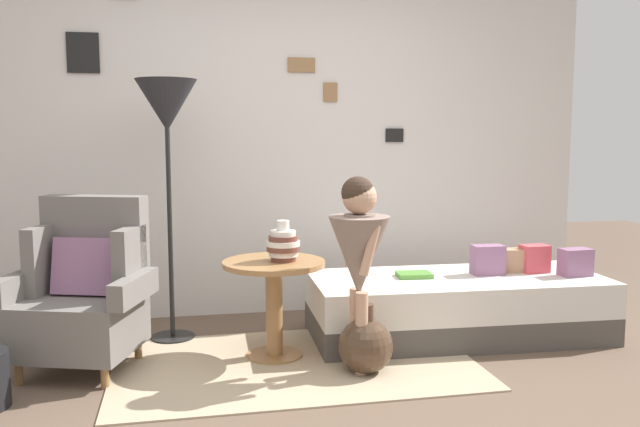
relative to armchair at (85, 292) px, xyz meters
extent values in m
plane|color=brown|center=(1.21, -0.94, -0.44)|extent=(12.00, 12.00, 0.00)
cube|color=silver|center=(1.21, 1.01, 0.86)|extent=(4.80, 0.10, 2.60)
cube|color=olive|center=(1.63, 0.96, 1.19)|extent=(0.10, 0.02, 0.14)
cube|color=silver|center=(1.63, 0.95, 1.19)|extent=(0.08, 0.01, 0.11)
cube|color=olive|center=(1.42, 0.96, 1.38)|extent=(0.20, 0.02, 0.10)
cube|color=slate|center=(1.42, 0.95, 1.38)|extent=(0.15, 0.01, 0.08)
cube|color=black|center=(-0.08, 0.96, 1.43)|extent=(0.21, 0.02, 0.27)
cube|color=#989891|center=(-0.08, 0.95, 1.43)|extent=(0.16, 0.01, 0.21)
cube|color=black|center=(2.13, 0.96, 0.88)|extent=(0.14, 0.02, 0.10)
cube|color=silver|center=(2.13, 0.95, 0.88)|extent=(0.11, 0.01, 0.08)
cube|color=tan|center=(1.17, -0.20, -0.43)|extent=(2.06, 1.27, 0.01)
cylinder|color=olive|center=(-0.32, -0.20, -0.38)|extent=(0.04, 0.04, 0.12)
cylinder|color=olive|center=(0.13, -0.35, -0.38)|extent=(0.04, 0.04, 0.12)
cylinder|color=olive|center=(-0.18, 0.22, -0.38)|extent=(0.04, 0.04, 0.12)
cylinder|color=olive|center=(0.28, 0.07, -0.38)|extent=(0.04, 0.04, 0.12)
cube|color=slate|center=(-0.02, -0.07, -0.17)|extent=(0.75, 0.72, 0.30)
cube|color=slate|center=(0.05, 0.15, 0.26)|extent=(0.61, 0.32, 0.55)
cube|color=slate|center=(-0.24, 0.11, 0.17)|extent=(0.17, 0.32, 0.39)
cube|color=slate|center=(0.26, -0.06, 0.17)|extent=(0.17, 0.32, 0.39)
cube|color=slate|center=(-0.34, 0.02, 0.05)|extent=(0.25, 0.51, 0.14)
cube|color=slate|center=(0.28, -0.19, 0.05)|extent=(0.25, 0.51, 0.14)
cube|color=gray|center=(0.01, 0.03, 0.14)|extent=(0.39, 0.27, 0.33)
cube|color=#4C4742|center=(2.30, 0.12, -0.35)|extent=(1.93, 0.87, 0.18)
cube|color=silver|center=(2.30, 0.12, -0.15)|extent=(1.93, 0.87, 0.22)
cube|color=gray|center=(3.07, -0.01, 0.05)|extent=(0.21, 0.13, 0.18)
cube|color=#D64C56|center=(2.86, 0.14, 0.05)|extent=(0.18, 0.13, 0.18)
cube|color=tan|center=(2.76, 0.18, 0.04)|extent=(0.23, 0.15, 0.16)
cube|color=gray|center=(2.52, 0.14, 0.06)|extent=(0.21, 0.13, 0.20)
cylinder|color=#9E7042|center=(1.07, -0.05, -0.43)|extent=(0.33, 0.33, 0.02)
cylinder|color=#9E7042|center=(1.07, -0.05, -0.15)|extent=(0.10, 0.10, 0.53)
cylinder|color=#9E7042|center=(1.07, -0.05, 0.13)|extent=(0.60, 0.60, 0.03)
cylinder|color=brown|center=(1.12, -0.06, 0.16)|extent=(0.15, 0.15, 0.03)
cylinder|color=white|center=(1.12, -0.06, 0.19)|extent=(0.17, 0.17, 0.03)
cylinder|color=brown|center=(1.12, -0.06, 0.22)|extent=(0.20, 0.20, 0.03)
cylinder|color=white|center=(1.12, -0.06, 0.25)|extent=(0.20, 0.20, 0.03)
cylinder|color=brown|center=(1.12, -0.06, 0.28)|extent=(0.17, 0.17, 0.03)
cylinder|color=white|center=(1.12, -0.06, 0.31)|extent=(0.15, 0.15, 0.03)
cylinder|color=white|center=(1.12, -0.06, 0.36)|extent=(0.07, 0.07, 0.06)
cylinder|color=black|center=(0.47, 0.44, -0.43)|extent=(0.28, 0.28, 0.02)
cylinder|color=black|center=(0.47, 0.44, 0.36)|extent=(0.03, 0.03, 1.56)
cone|color=#232328|center=(0.47, 0.44, 1.06)|extent=(0.38, 0.38, 0.32)
cylinder|color=tan|center=(1.50, -0.44, -0.21)|extent=(0.07, 0.07, 0.47)
cylinder|color=tan|center=(1.49, -0.34, -0.21)|extent=(0.07, 0.07, 0.47)
cone|color=gray|center=(1.49, -0.39, 0.22)|extent=(0.34, 0.34, 0.44)
cylinder|color=gray|center=(1.49, -0.39, 0.37)|extent=(0.17, 0.17, 0.17)
cylinder|color=tan|center=(1.52, -0.51, 0.28)|extent=(0.13, 0.06, 0.30)
cylinder|color=tan|center=(1.50, -0.27, 0.28)|extent=(0.13, 0.06, 0.30)
sphere|color=tan|center=(1.49, -0.39, 0.55)|extent=(0.19, 0.19, 0.19)
sphere|color=#38281E|center=(1.48, -0.40, 0.57)|extent=(0.18, 0.18, 0.18)
cube|color=#56973A|center=(2.02, 0.16, -0.02)|extent=(0.23, 0.18, 0.03)
sphere|color=#473323|center=(1.53, -0.41, -0.29)|extent=(0.31, 0.31, 0.31)
cylinder|color=#473323|center=(1.53, -0.41, -0.09)|extent=(0.09, 0.09, 0.09)
camera|label=1|loc=(0.56, -3.84, 0.89)|focal=37.13mm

